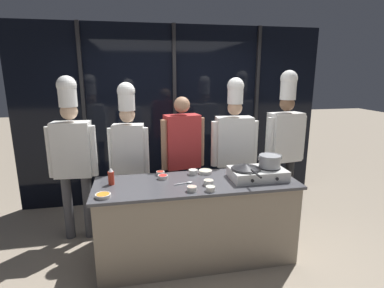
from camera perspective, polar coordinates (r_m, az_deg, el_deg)
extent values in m
plane|color=gray|center=(3.60, 0.82, -20.58)|extent=(24.00, 24.00, 0.00)
cube|color=black|center=(4.66, -3.36, 5.29)|extent=(4.66, 0.04, 2.70)
cube|color=#232326|center=(4.63, -19.74, 4.46)|extent=(0.05, 0.05, 2.70)
cube|color=#232326|center=(4.62, -3.28, 5.22)|extent=(0.05, 0.05, 2.70)
cube|color=#232326|center=(4.97, 12.04, 5.54)|extent=(0.05, 0.05, 2.70)
cube|color=gray|center=(3.37, 0.85, -14.52)|extent=(2.07, 0.69, 0.86)
cube|color=#47474C|center=(3.19, 0.87, -7.43)|extent=(2.13, 0.73, 0.03)
cube|color=silver|center=(3.33, 12.34, -5.55)|extent=(0.59, 0.37, 0.11)
cylinder|color=black|center=(3.26, 10.20, -4.71)|extent=(0.23, 0.23, 0.01)
cylinder|color=black|center=(3.11, 11.45, -6.89)|extent=(0.03, 0.01, 0.03)
cylinder|color=black|center=(3.36, 14.51, -4.35)|extent=(0.23, 0.23, 0.01)
cylinder|color=black|center=(3.22, 15.93, -6.43)|extent=(0.03, 0.01, 0.03)
cylinder|color=#232326|center=(3.25, 10.21, -4.54)|extent=(0.30, 0.30, 0.01)
cone|color=#232326|center=(3.25, 10.23, -4.19)|extent=(0.32, 0.32, 0.05)
cylinder|color=black|center=(3.01, 12.09, -5.52)|extent=(0.02, 0.24, 0.02)
cylinder|color=#93969B|center=(3.34, 14.59, -3.19)|extent=(0.23, 0.23, 0.13)
torus|color=#93969B|center=(3.32, 14.65, -2.12)|extent=(0.23, 0.23, 0.01)
torus|color=#93969B|center=(3.28, 12.64, -2.65)|extent=(0.01, 0.05, 0.05)
torus|color=#93969B|center=(3.38, 16.55, -2.37)|extent=(0.01, 0.05, 0.05)
cylinder|color=red|center=(3.19, -15.15, -6.28)|extent=(0.06, 0.06, 0.14)
cone|color=white|center=(3.16, -15.25, -4.76)|extent=(0.05, 0.05, 0.04)
cylinder|color=silver|center=(3.27, -5.56, -6.29)|extent=(0.11, 0.11, 0.04)
torus|color=silver|center=(3.27, -5.57, -5.97)|extent=(0.11, 0.11, 0.01)
cylinder|color=red|center=(3.27, -5.57, -6.11)|extent=(0.09, 0.09, 0.02)
cylinder|color=silver|center=(2.92, -16.59, -9.43)|extent=(0.14, 0.14, 0.03)
torus|color=silver|center=(2.91, -16.61, -9.15)|extent=(0.15, 0.15, 0.01)
cylinder|color=orange|center=(2.91, -16.60, -9.27)|extent=(0.12, 0.12, 0.02)
cylinder|color=silver|center=(3.09, 3.16, -7.36)|extent=(0.10, 0.10, 0.05)
torus|color=silver|center=(3.08, 3.17, -6.91)|extent=(0.10, 0.10, 0.01)
cylinder|color=beige|center=(3.08, 3.17, -7.12)|extent=(0.08, 0.08, 0.03)
cylinder|color=silver|center=(2.94, 3.52, -8.53)|extent=(0.09, 0.09, 0.05)
torus|color=silver|center=(2.93, 3.53, -8.10)|extent=(0.09, 0.09, 0.01)
cylinder|color=silver|center=(2.93, 3.52, -8.30)|extent=(0.08, 0.08, 0.03)
cylinder|color=silver|center=(3.39, -6.03, -5.56)|extent=(0.09, 0.09, 0.04)
torus|color=silver|center=(3.39, -6.04, -5.24)|extent=(0.10, 0.10, 0.01)
cylinder|color=#B22D1E|center=(3.39, -6.04, -5.38)|extent=(0.08, 0.08, 0.02)
cylinder|color=silver|center=(2.93, -0.03, -8.55)|extent=(0.10, 0.10, 0.05)
torus|color=silver|center=(2.92, -0.03, -8.11)|extent=(0.10, 0.10, 0.01)
cylinder|color=#EAA893|center=(2.93, -0.03, -8.32)|extent=(0.08, 0.08, 0.03)
cylinder|color=silver|center=(3.43, 2.57, -5.33)|extent=(0.15, 0.15, 0.03)
torus|color=silver|center=(3.43, 2.57, -5.06)|extent=(0.15, 0.15, 0.01)
cylinder|color=beige|center=(3.43, 2.57, -5.17)|extent=(0.12, 0.12, 0.02)
cylinder|color=silver|center=(3.39, 0.21, -5.38)|extent=(0.10, 0.10, 0.05)
torus|color=silver|center=(3.38, 0.21, -4.95)|extent=(0.10, 0.10, 0.01)
cylinder|color=silver|center=(3.39, 0.21, -5.16)|extent=(0.08, 0.08, 0.03)
cube|color=#B2B5BA|center=(3.11, -2.21, -7.60)|extent=(0.14, 0.04, 0.01)
ellipsoid|color=#B2B5BA|center=(3.14, -0.49, -7.30)|extent=(0.07, 0.05, 0.02)
cylinder|color=#4C4C51|center=(3.98, -19.19, -11.15)|extent=(0.11, 0.11, 0.81)
cylinder|color=#4C4C51|center=(4.04, -22.50, -11.08)|extent=(0.11, 0.11, 0.81)
cube|color=white|center=(3.78, -21.78, -0.96)|extent=(0.44, 0.25, 0.65)
cylinder|color=white|center=(3.69, -18.31, -1.26)|extent=(0.09, 0.09, 0.60)
cylinder|color=white|center=(3.82, -25.35, -1.41)|extent=(0.09, 0.09, 0.60)
sphere|color=beige|center=(3.70, -22.39, 5.75)|extent=(0.19, 0.19, 0.19)
cylinder|color=white|center=(3.68, -22.63, 8.41)|extent=(0.20, 0.20, 0.24)
sphere|color=white|center=(3.68, -22.80, 10.26)|extent=(0.22, 0.22, 0.22)
cylinder|color=#232326|center=(3.98, -9.94, -10.86)|extent=(0.10, 0.10, 0.78)
cylinder|color=#232326|center=(4.00, -12.89, -10.84)|extent=(0.10, 0.10, 0.78)
cube|color=white|center=(3.76, -11.92, -1.05)|extent=(0.39, 0.23, 0.63)
cylinder|color=white|center=(3.71, -8.79, -1.29)|extent=(0.07, 0.07, 0.58)
cylinder|color=white|center=(3.76, -15.10, -1.38)|extent=(0.07, 0.07, 0.58)
sphere|color=beige|center=(3.67, -12.24, 5.45)|extent=(0.19, 0.19, 0.19)
cylinder|color=white|center=(3.65, -12.37, 8.02)|extent=(0.19, 0.19, 0.23)
sphere|color=white|center=(3.65, -12.47, 9.81)|extent=(0.21, 0.21, 0.21)
cylinder|color=#232326|center=(4.03, -0.19, -9.84)|extent=(0.11, 0.11, 0.83)
cylinder|color=#232326|center=(3.96, -3.43, -10.31)|extent=(0.11, 0.11, 0.83)
cube|color=#B72D2D|center=(3.76, -1.88, 0.48)|extent=(0.46, 0.29, 0.67)
cylinder|color=#A87A5B|center=(3.82, 1.70, 0.43)|extent=(0.09, 0.09, 0.62)
cylinder|color=#A87A5B|center=(3.66, -5.25, -0.18)|extent=(0.09, 0.09, 0.62)
sphere|color=#A87A5B|center=(3.68, -1.93, 7.47)|extent=(0.20, 0.20, 0.20)
cylinder|color=#4C4C51|center=(4.27, 9.36, -8.90)|extent=(0.12, 0.12, 0.80)
cylinder|color=#4C4C51|center=(4.21, 5.90, -9.13)|extent=(0.12, 0.12, 0.80)
cube|color=white|center=(4.02, 7.96, 0.55)|extent=(0.49, 0.28, 0.65)
cylinder|color=white|center=(4.06, 11.72, 0.23)|extent=(0.10, 0.10, 0.59)
cylinder|color=white|center=(3.93, 4.34, 0.01)|extent=(0.10, 0.10, 0.59)
sphere|color=tan|center=(3.94, 8.17, 6.82)|extent=(0.19, 0.19, 0.19)
cylinder|color=white|center=(3.93, 8.25, 9.22)|extent=(0.20, 0.20, 0.23)
sphere|color=white|center=(3.92, 8.31, 10.87)|extent=(0.22, 0.22, 0.22)
cylinder|color=#232326|center=(4.56, 17.86, -7.77)|extent=(0.12, 0.12, 0.82)
cylinder|color=#232326|center=(4.42, 15.25, -8.27)|extent=(0.12, 0.12, 0.82)
cube|color=white|center=(4.28, 17.24, 1.28)|extent=(0.48, 0.30, 0.66)
cylinder|color=white|center=(4.41, 20.15, 1.15)|extent=(0.09, 0.09, 0.61)
cylinder|color=white|center=(4.11, 14.67, 0.69)|extent=(0.09, 0.09, 0.61)
sphere|color=brown|center=(4.21, 17.67, 7.32)|extent=(0.20, 0.20, 0.20)
cylinder|color=white|center=(4.20, 17.86, 9.89)|extent=(0.21, 0.21, 0.27)
sphere|color=white|center=(4.19, 18.00, 11.74)|extent=(0.22, 0.22, 0.22)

